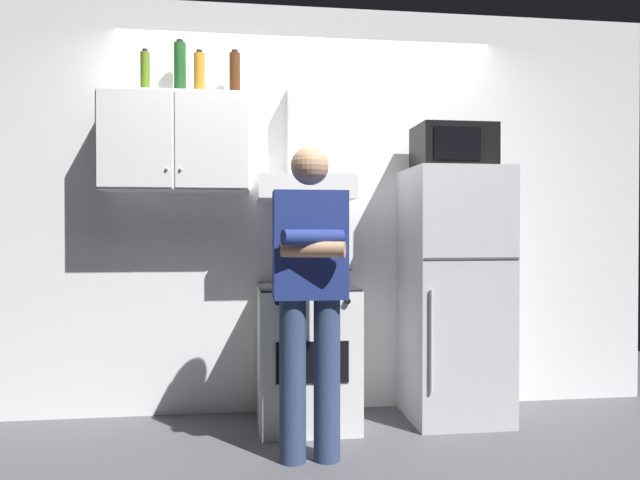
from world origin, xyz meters
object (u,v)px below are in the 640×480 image
object	(u,v)px
stove_oven	(307,355)
microwave	(453,147)
cooking_pot	(330,276)
refrigerator	(454,294)
bottle_wine_green	(180,69)
upper_cabinet	(177,143)
person_standing	(310,289)
bottle_liquor_amber	(199,73)
range_hood	(305,169)
bottle_olive_oil	(145,73)
bottle_rum_dark	(235,75)

from	to	relation	value
stove_oven	microwave	world-z (taller)	microwave
microwave	cooking_pot	bearing A→B (deg)	-170.43
refrigerator	bottle_wine_green	world-z (taller)	bottle_wine_green
upper_cabinet	person_standing	bearing A→B (deg)	-44.26
bottle_liquor_amber	range_hood	bearing A→B (deg)	2.74
refrigerator	bottle_liquor_amber	xyz separation A→B (m)	(-1.61, 0.09, 1.38)
cooking_pot	bottle_olive_oil	xyz separation A→B (m)	(-1.12, 0.25, 1.25)
cooking_pot	bottle_wine_green	world-z (taller)	bottle_wine_green
upper_cabinet	range_hood	distance (m)	0.81
bottle_wine_green	refrigerator	bearing A→B (deg)	-5.39
refrigerator	microwave	xyz separation A→B (m)	(-0.00, 0.02, 0.94)
range_hood	bottle_olive_oil	bearing A→B (deg)	179.78
stove_oven	refrigerator	distance (m)	1.02
bottle_wine_green	bottle_liquor_amber	size ratio (longest dim) A/B	1.29
refrigerator	person_standing	xyz separation A→B (m)	(-1.00, -0.61, 0.10)
upper_cabinet	refrigerator	bearing A→B (deg)	-4.07
refrigerator	person_standing	world-z (taller)	person_standing
microwave	bottle_rum_dark	size ratio (longest dim) A/B	1.60
stove_oven	bottle_wine_green	world-z (taller)	bottle_wine_green
person_standing	bottle_olive_oil	distance (m)	1.75
microwave	bottle_olive_oil	world-z (taller)	bottle_olive_oil
range_hood	bottle_rum_dark	size ratio (longest dim) A/B	2.51
range_hood	refrigerator	bearing A→B (deg)	-7.55
upper_cabinet	microwave	distance (m)	1.75
refrigerator	cooking_pot	world-z (taller)	refrigerator
microwave	person_standing	bearing A→B (deg)	-148.00
upper_cabinet	stove_oven	distance (m)	1.55
upper_cabinet	refrigerator	size ratio (longest dim) A/B	0.56
microwave	refrigerator	bearing A→B (deg)	-89.10
upper_cabinet	bottle_olive_oil	bearing A→B (deg)	178.46
range_hood	person_standing	size ratio (longest dim) A/B	0.46
microwave	bottle_wine_green	xyz separation A→B (m)	(-1.73, 0.14, 0.48)
range_hood	microwave	world-z (taller)	range_hood
upper_cabinet	bottle_liquor_amber	bearing A→B (deg)	-11.97
refrigerator	bottle_olive_oil	world-z (taller)	bottle_olive_oil
range_hood	refrigerator	size ratio (longest dim) A/B	0.47
bottle_wine_green	bottle_rum_dark	bearing A→B (deg)	-1.37
person_standing	bottle_olive_oil	world-z (taller)	bottle_olive_oil
bottle_liquor_amber	cooking_pot	bearing A→B (deg)	-15.22
microwave	upper_cabinet	bearing A→B (deg)	176.52
microwave	cooking_pot	xyz separation A→B (m)	(-0.82, -0.14, -0.81)
cooking_pot	upper_cabinet	bearing A→B (deg)	165.27
stove_oven	bottle_olive_oil	world-z (taller)	bottle_olive_oil
upper_cabinet	bottle_wine_green	distance (m)	0.47
person_standing	bottle_wine_green	xyz separation A→B (m)	(-0.73, 0.77, 1.32)
bottle_wine_green	cooking_pot	bearing A→B (deg)	-17.26
stove_oven	person_standing	xyz separation A→B (m)	(-0.05, -0.61, 0.47)
bottle_rum_dark	bottle_liquor_amber	bearing A→B (deg)	-164.33
microwave	bottle_liquor_amber	bearing A→B (deg)	177.29
stove_oven	bottle_wine_green	distance (m)	1.96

